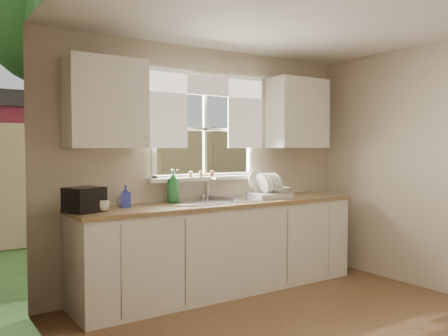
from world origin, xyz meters
TOP-DOWN VIEW (x-y plane):
  - room_walls at (0.00, -0.07)m, footprint 3.62×4.02m
  - window at (0.00, 2.00)m, footprint 1.38×0.16m
  - curtains at (0.00, 1.95)m, footprint 1.50×0.03m
  - base_cabinets at (0.00, 1.68)m, footprint 3.00×0.62m
  - countertop at (0.00, 1.68)m, footprint 3.04×0.65m
  - upper_cabinet_left at (-1.15, 1.82)m, footprint 0.70×0.33m
  - upper_cabinet_right at (1.15, 1.82)m, footprint 0.70×0.33m
  - wall_outlet at (0.88, 1.99)m, footprint 0.08×0.01m
  - sill_jars at (-0.09, 1.94)m, footprint 0.30×0.04m
  - backyard at (0.58, 8.42)m, footprint 20.00×10.00m
  - sink at (0.00, 1.71)m, footprint 0.88×0.52m
  - dish_rack at (0.60, 1.68)m, footprint 0.43×0.33m
  - bowl at (0.72, 1.63)m, footprint 0.25×0.25m
  - soap_bottle_a at (-0.46, 1.86)m, footprint 0.17×0.17m
  - soap_bottle_b at (-0.98, 1.80)m, footprint 0.12×0.12m
  - soap_bottle_c at (-1.00, 1.82)m, footprint 0.12×0.12m
  - saucer at (-0.49, 1.58)m, footprint 0.16×0.16m
  - cup at (-1.26, 1.63)m, footprint 0.15×0.15m
  - black_appliance at (-1.40, 1.68)m, footprint 0.36×0.34m

SIDE VIEW (x-z plane):
  - base_cabinets at x=0.00m, z-range 0.00..0.87m
  - sink at x=0.00m, z-range 0.64..1.04m
  - countertop at x=0.00m, z-range 0.87..0.91m
  - saucer at x=-0.49m, z-range 0.91..0.92m
  - cup at x=-1.26m, z-range 0.91..1.01m
  - soap_bottle_c at x=-1.00m, z-range 0.91..1.06m
  - dish_rack at x=0.60m, z-range 0.83..1.14m
  - bowl at x=0.72m, z-range 0.97..1.03m
  - soap_bottle_b at x=-0.98m, z-range 0.91..1.11m
  - black_appliance at x=-1.40m, z-range 0.91..1.12m
  - soap_bottle_a at x=-0.46m, z-range 0.91..1.24m
  - wall_outlet at x=0.88m, z-range 1.02..1.14m
  - sill_jars at x=-0.09m, z-range 1.15..1.21m
  - room_walls at x=0.00m, z-range -0.01..2.49m
  - window at x=0.00m, z-range 0.95..2.02m
  - upper_cabinet_left at x=-1.15m, z-range 1.45..2.25m
  - upper_cabinet_right at x=1.15m, z-range 1.45..2.25m
  - curtains at x=0.00m, z-range 1.53..2.34m
  - backyard at x=0.58m, z-range 0.40..6.53m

